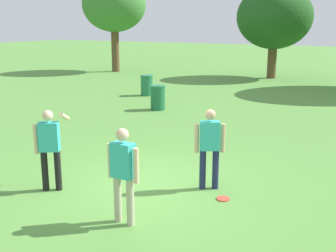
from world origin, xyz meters
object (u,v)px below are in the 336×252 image
frisbee (223,199)px  tree_tall_left (114,5)px  person_bystander (123,170)px  trash_can_further_along (147,85)px  tree_broad_center (274,17)px  person_catcher (210,144)px  trash_can_beside_table (158,97)px  person_thrower (50,144)px

frisbee → tree_tall_left: tree_tall_left is taller
person_bystander → frisbee: 2.24m
person_bystander → trash_can_further_along: 13.00m
trash_can_further_along → tree_broad_center: 10.30m
tree_tall_left → tree_broad_center: 10.70m
person_catcher → trash_can_beside_table: (-5.10, 6.38, -0.46)m
trash_can_beside_table → tree_tall_left: size_ratio=0.15×
person_thrower → person_catcher: bearing=31.2°
person_catcher → frisbee: 1.11m
person_thrower → trash_can_beside_table: size_ratio=1.71×
person_bystander → tree_tall_left: size_ratio=0.26×
frisbee → tree_tall_left: 23.09m
person_bystander → tree_tall_left: 23.59m
person_bystander → tree_broad_center: size_ratio=0.29×
person_thrower → trash_can_further_along: size_ratio=1.71×
person_thrower → frisbee: person_thrower is taller
frisbee → tree_broad_center: (-4.65, 18.66, 3.63)m
person_thrower → tree_broad_center: tree_broad_center is taller
person_thrower → person_bystander: 2.17m
person_catcher → tree_tall_left: bearing=131.8°
person_bystander → trash_can_beside_table: person_bystander is taller
person_catcher → person_thrower: bearing=-148.8°
tree_tall_left → tree_broad_center: (10.51, 1.84, -0.85)m
person_catcher → trash_can_further_along: 11.61m
frisbee → person_catcher: bearing=141.9°
frisbee → tree_broad_center: bearing=104.0°
person_catcher → tree_broad_center: tree_broad_center is taller
person_bystander → trash_can_beside_table: 9.63m
person_catcher → tree_broad_center: size_ratio=0.29×
trash_can_beside_table → trash_can_further_along: bearing=130.0°
tree_tall_left → person_bystander: bearing=-52.8°
person_bystander → person_thrower: bearing=167.4°
person_thrower → trash_can_further_along: person_thrower is taller
person_thrower → tree_tall_left: bearing=123.5°
person_thrower → person_catcher: size_ratio=1.00×
person_thrower → person_catcher: 3.16m
person_thrower → tree_tall_left: tree_tall_left is taller
person_thrower → tree_broad_center: size_ratio=0.29×
trash_can_further_along → person_catcher: bearing=-50.9°
trash_can_further_along → frisbee: bearing=-50.3°
tree_tall_left → person_catcher: bearing=-48.2°
person_thrower → tree_tall_left: (-11.99, 18.09, 3.53)m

